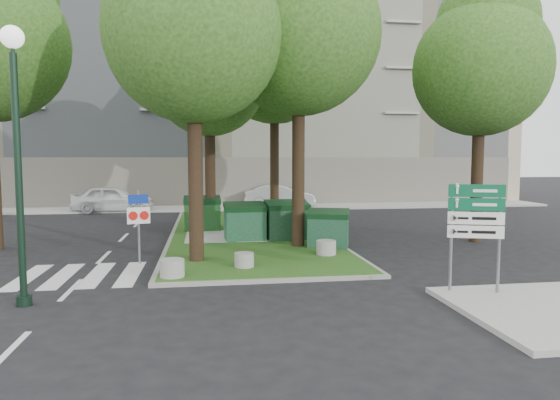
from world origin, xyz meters
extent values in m
plane|color=black|center=(0.00, 0.00, 0.00)|extent=(120.00, 120.00, 0.00)
cube|color=#1E4A15|center=(0.50, 8.00, 0.06)|extent=(6.00, 16.00, 0.12)
cube|color=gray|center=(0.50, 8.00, 0.05)|extent=(6.30, 16.30, 0.10)
cube|color=#999993|center=(0.00, 18.50, 0.06)|extent=(42.00, 3.00, 0.12)
cube|color=silver|center=(-3.75, 1.50, 0.01)|extent=(5.00, 3.00, 0.01)
cube|color=#BAA98B|center=(0.00, 26.00, 8.00)|extent=(41.00, 12.00, 16.00)
cylinder|color=black|center=(-1.50, 2.50, 3.08)|extent=(0.44, 0.44, 6.16)
sphere|color=#1F4A13|center=(-1.50, 2.50, 6.82)|extent=(5.20, 5.20, 5.20)
cylinder|color=black|center=(2.00, 4.50, 3.36)|extent=(0.44, 0.44, 6.72)
sphere|color=#1F4A13|center=(2.00, 4.50, 7.44)|extent=(5.60, 5.60, 5.60)
cylinder|color=black|center=(-1.00, 9.00, 2.94)|extent=(0.44, 0.44, 5.88)
sphere|color=#1F4A13|center=(-1.00, 9.00, 6.51)|extent=(4.80, 4.80, 4.80)
sphere|color=#1F4A13|center=(-0.70, 9.20, 8.19)|extent=(3.60, 3.60, 3.60)
cylinder|color=black|center=(2.20, 12.00, 3.50)|extent=(0.44, 0.44, 7.00)
sphere|color=#1F4A13|center=(2.20, 12.00, 7.75)|extent=(5.80, 5.80, 5.80)
sphere|color=#1F4A13|center=(2.50, 12.20, 9.75)|extent=(4.35, 4.35, 4.35)
cylinder|color=black|center=(9.00, 5.00, 2.94)|extent=(0.44, 0.44, 5.88)
sphere|color=#1F4A13|center=(9.00, 5.00, 6.51)|extent=(5.00, 5.00, 5.00)
sphere|color=#1F4A13|center=(9.30, 5.20, 8.19)|extent=(3.75, 3.75, 3.75)
cube|color=#103E12|center=(-1.36, 8.86, 0.71)|extent=(1.53, 1.06, 1.19)
cube|color=black|center=(-1.36, 8.86, 1.40)|extent=(1.58, 1.13, 0.34)
cube|color=#134227|center=(0.24, 6.03, 0.70)|extent=(1.55, 1.11, 1.16)
cube|color=black|center=(0.24, 6.03, 1.38)|extent=(1.60, 1.18, 0.34)
cube|color=black|center=(1.84, 6.00, 0.73)|extent=(1.63, 1.18, 1.21)
cube|color=black|center=(1.84, 6.00, 1.43)|extent=(1.69, 1.26, 0.35)
cube|color=#123A24|center=(3.00, 4.13, 0.66)|extent=(1.60, 1.32, 1.08)
cube|color=black|center=(3.00, 4.13, 1.28)|extent=(1.66, 1.40, 0.31)
cylinder|color=#969691|center=(-2.10, 0.50, 0.35)|extent=(0.64, 0.64, 0.46)
cylinder|color=gray|center=(2.60, 2.81, 0.35)|extent=(0.63, 0.63, 0.45)
cylinder|color=gray|center=(-0.15, 1.39, 0.32)|extent=(0.56, 0.56, 0.40)
cylinder|color=gold|center=(3.00, 10.52, 0.52)|extent=(0.45, 0.45, 0.79)
cylinder|color=black|center=(-5.17, -1.21, 2.71)|extent=(0.15, 0.15, 5.43)
cylinder|color=black|center=(-5.17, -1.21, 0.11)|extent=(0.33, 0.33, 0.22)
sphere|color=white|center=(-5.17, -1.21, 5.75)|extent=(0.48, 0.48, 0.48)
cylinder|color=slate|center=(-3.22, 2.77, 1.13)|extent=(0.09, 0.09, 2.25)
cube|color=navy|center=(-3.22, 2.77, 1.98)|extent=(0.58, 0.17, 0.27)
cube|color=white|center=(-3.22, 2.77, 1.49)|extent=(0.67, 0.19, 0.50)
cylinder|color=red|center=(-3.38, 2.77, 1.49)|extent=(0.27, 0.09, 0.27)
cylinder|color=red|center=(-3.06, 2.77, 1.49)|extent=(0.27, 0.09, 0.27)
cylinder|color=slate|center=(4.44, -1.83, 1.37)|extent=(0.10, 0.10, 2.50)
cylinder|color=slate|center=(5.45, -2.17, 1.37)|extent=(0.10, 0.10, 2.50)
cube|color=#0A5231|center=(4.94, -2.00, 2.48)|extent=(1.20, 0.43, 0.29)
cube|color=#0A5231|center=(4.94, -2.00, 2.16)|extent=(1.20, 0.43, 0.29)
cube|color=white|center=(4.94, -2.00, 1.84)|extent=(1.20, 0.43, 0.29)
cube|color=white|center=(4.94, -2.00, 1.52)|extent=(1.20, 0.43, 0.29)
imported|color=white|center=(-6.58, 17.54, 0.78)|extent=(4.66, 2.01, 1.57)
imported|color=#AFB2B7|center=(3.50, 18.87, 0.74)|extent=(4.63, 2.07, 1.48)
camera|label=1|loc=(-1.21, -12.61, 3.26)|focal=32.00mm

